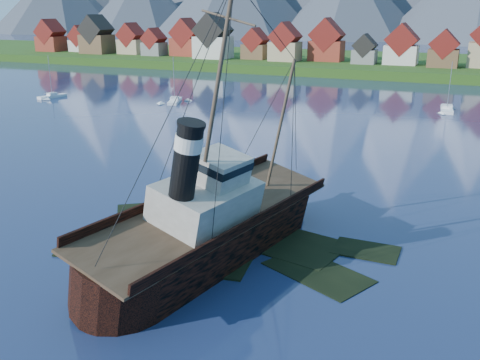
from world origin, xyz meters
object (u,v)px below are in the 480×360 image
at_px(tugboat_wreck, 215,218).
at_px(sailboat_c, 175,101).
at_px(sailboat_b, 52,97).
at_px(sailboat_e, 447,110).

bearing_deg(tugboat_wreck, sailboat_c, 134.35).
height_order(sailboat_b, sailboat_c, sailboat_c).
relative_size(tugboat_wreck, sailboat_c, 2.86).
bearing_deg(sailboat_b, tugboat_wreck, -25.51).
bearing_deg(sailboat_e, sailboat_b, -172.14).
height_order(sailboat_b, sailboat_e, sailboat_e).
bearing_deg(sailboat_c, sailboat_b, 170.09).
distance_m(sailboat_c, sailboat_e, 62.55).
bearing_deg(sailboat_b, sailboat_e, 26.68).
distance_m(tugboat_wreck, sailboat_c, 83.42).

